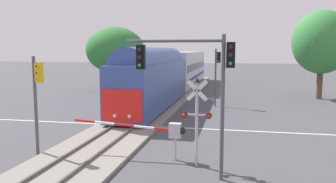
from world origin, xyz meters
TOP-DOWN VIEW (x-y plane):
  - ground_plane at (0.00, 0.00)m, footprint 220.00×220.00m
  - road_centre_stripe at (0.00, 0.00)m, footprint 44.00×0.20m
  - railway_track at (0.00, 0.00)m, footprint 4.40×80.00m
  - commuter_train at (0.00, 16.56)m, footprint 3.04×39.45m
  - crossing_gate_near at (3.80, -6.68)m, footprint 5.70×0.40m
  - crossing_signal_mast at (5.52, -7.35)m, footprint 1.36×0.44m
  - traffic_signal_near_right at (5.62, -8.80)m, footprint 4.40×0.38m
  - traffic_signal_far_side at (5.43, 9.41)m, footprint 0.53×0.38m
  - traffic_signal_median at (-2.40, -7.29)m, footprint 0.53×0.38m
  - maple_right_background at (15.96, 16.40)m, footprint 6.08×6.08m
  - oak_behind_train at (-8.01, 18.92)m, footprint 7.40×7.40m

SIDE VIEW (x-z plane):
  - ground_plane at x=0.00m, z-range 0.00..0.00m
  - road_centre_stripe at x=0.00m, z-range 0.00..0.01m
  - railway_track at x=0.00m, z-range -0.06..0.26m
  - crossing_gate_near at x=3.80m, z-range 0.51..2.34m
  - crossing_signal_mast at x=5.52m, z-range 0.45..4.51m
  - commuter_train at x=0.00m, z-range 0.21..5.37m
  - traffic_signal_median at x=-2.40m, z-range 0.85..5.83m
  - traffic_signal_far_side at x=5.43m, z-range 0.91..6.28m
  - traffic_signal_near_right at x=5.62m, z-range 1.49..7.38m
  - oak_behind_train at x=-8.01m, z-range 1.15..9.29m
  - maple_right_background at x=15.96m, z-range 1.34..10.77m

